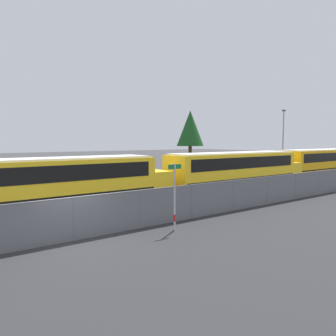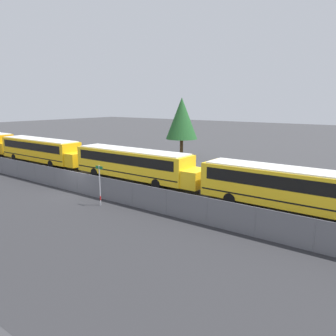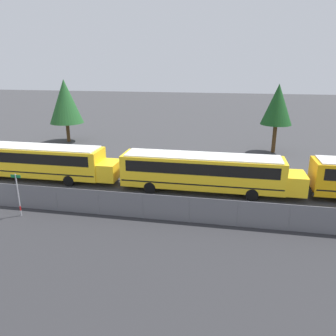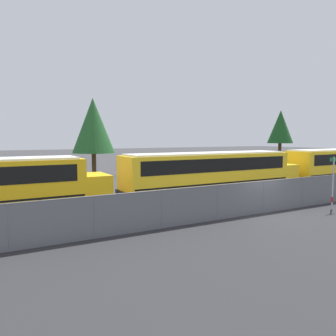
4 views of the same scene
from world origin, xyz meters
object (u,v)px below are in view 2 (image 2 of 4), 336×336
at_px(school_bus_2, 41,149).
at_px(street_sign, 100,184).
at_px(school_bus_4, 296,187).
at_px(tree_1, 182,118).
at_px(school_bus_3, 134,163).

relative_size(school_bus_2, street_sign, 4.80).
distance_m(school_bus_2, school_bus_4, 29.73).
distance_m(school_bus_4, tree_1, 23.98).
height_order(school_bus_2, tree_1, tree_1).
height_order(school_bus_4, street_sign, school_bus_4).
bearing_deg(school_bus_4, street_sign, -150.10).
bearing_deg(school_bus_2, tree_1, 52.38).
xyz_separation_m(school_bus_3, tree_1, (-4.24, 14.07, 3.39)).
relative_size(school_bus_3, street_sign, 4.80).
xyz_separation_m(school_bus_2, tree_1, (10.81, 14.03, 3.39)).
xyz_separation_m(school_bus_3, school_bus_4, (14.68, -0.27, 0.00)).
bearing_deg(school_bus_3, school_bus_4, -1.07).
bearing_deg(school_bus_2, street_sign, -21.14).
xyz_separation_m(school_bus_4, street_sign, (-11.63, -6.69, -0.21)).
bearing_deg(school_bus_4, school_bus_2, 179.40).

